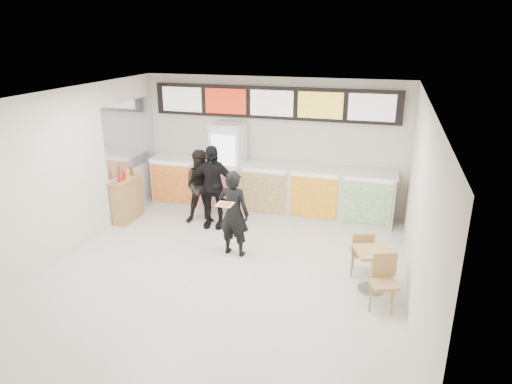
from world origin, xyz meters
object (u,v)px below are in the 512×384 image
at_px(drinks_fridge, 229,167).
at_px(customer_left, 202,187).
at_px(service_counter, 268,189).
at_px(customer_main, 234,213).
at_px(cafe_table, 373,263).
at_px(condiment_ledge, 127,199).
at_px(customer_mid, 212,187).

distance_m(drinks_fridge, customer_left, 0.99).
height_order(service_counter, drinks_fridge, drinks_fridge).
height_order(service_counter, customer_left, customer_left).
bearing_deg(customer_main, customer_left, -40.88).
bearing_deg(customer_left, cafe_table, -49.80).
height_order(customer_main, customer_left, customer_main).
relative_size(customer_main, condiment_ledge, 1.44).
relative_size(customer_mid, cafe_table, 1.21).
bearing_deg(customer_main, condiment_ledge, -10.95).
bearing_deg(drinks_fridge, customer_main, -68.27).
distance_m(customer_left, condiment_ledge, 1.69).
bearing_deg(customer_mid, service_counter, 43.33).
bearing_deg(service_counter, cafe_table, -48.35).
distance_m(drinks_fridge, customer_mid, 1.10).
distance_m(customer_main, customer_left, 1.68).
bearing_deg(customer_left, condiment_ledge, 169.31).
bearing_deg(cafe_table, customer_left, 133.01).
bearing_deg(service_counter, customer_left, -142.45).
xyz_separation_m(service_counter, cafe_table, (2.44, -2.74, -0.09)).
bearing_deg(customer_left, customer_main, -70.93).
bearing_deg(cafe_table, customer_main, 146.64).
relative_size(drinks_fridge, condiment_ledge, 1.78).
height_order(customer_mid, cafe_table, customer_mid).
height_order(service_counter, customer_mid, customer_mid).
height_order(drinks_fridge, cafe_table, drinks_fridge).
distance_m(cafe_table, condiment_ledge, 5.46).
bearing_deg(customer_mid, customer_left, 145.06).
xyz_separation_m(customer_main, customer_mid, (-0.84, 1.09, 0.07)).
height_order(drinks_fridge, customer_left, drinks_fridge).
bearing_deg(condiment_ledge, customer_mid, 6.09).
xyz_separation_m(service_counter, drinks_fridge, (-0.93, 0.02, 0.43)).
bearing_deg(service_counter, customer_mid, -130.24).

